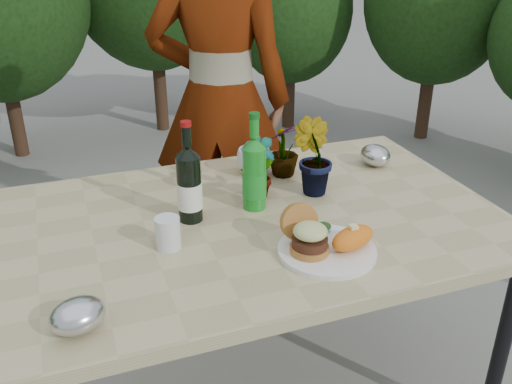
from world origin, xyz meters
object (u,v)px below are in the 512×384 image
object	(u,v)px
patio_table	(247,234)
dinner_plate	(327,251)
wine_bottle	(189,185)
person	(220,100)

from	to	relation	value
patio_table	dinner_plate	bearing A→B (deg)	-61.61
dinner_plate	wine_bottle	size ratio (longest dim) A/B	0.87
wine_bottle	patio_table	bearing A→B (deg)	-40.03
patio_table	dinner_plate	xyz separation A→B (m)	(0.14, -0.27, 0.06)
dinner_plate	person	bearing A→B (deg)	88.68
wine_bottle	person	distance (m)	0.87
patio_table	person	size ratio (longest dim) A/B	0.92
wine_bottle	person	bearing A→B (deg)	45.55
dinner_plate	wine_bottle	distance (m)	0.46
patio_table	person	distance (m)	0.89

